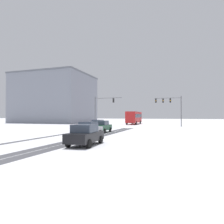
% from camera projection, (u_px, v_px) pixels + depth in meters
% --- Properties ---
extents(wheel_track_left_lane, '(0.98, 33.60, 0.01)m').
position_uv_depth(wheel_track_left_lane, '(95.00, 138.00, 21.10)').
color(wheel_track_left_lane, '#4C4C51').
rests_on(wheel_track_left_lane, ground).
extents(wheel_track_right_lane, '(0.71, 33.60, 0.01)m').
position_uv_depth(wheel_track_right_lane, '(53.00, 136.00, 22.76)').
color(wheel_track_right_lane, '#4C4C51').
rests_on(wheel_track_right_lane, ground).
extents(wheel_track_center, '(0.91, 33.60, 0.01)m').
position_uv_depth(wheel_track_center, '(86.00, 137.00, 21.43)').
color(wheel_track_center, '#4C4C51').
rests_on(wheel_track_center, ground).
extents(sidewalk_kerb_right, '(4.00, 33.60, 0.12)m').
position_uv_depth(sidewalk_kerb_right, '(203.00, 143.00, 16.42)').
color(sidewalk_kerb_right, white).
rests_on(sidewalk_kerb_right, ground).
extents(traffic_signal_far_left, '(6.28, 0.54, 6.50)m').
position_uv_depth(traffic_signal_far_left, '(102.00, 106.00, 43.62)').
color(traffic_signal_far_left, '#56565B').
rests_on(traffic_signal_far_left, ground).
extents(traffic_signal_far_right, '(5.57, 0.65, 6.50)m').
position_uv_depth(traffic_signal_far_right, '(170.00, 104.00, 42.93)').
color(traffic_signal_far_right, '#56565B').
rests_on(traffic_signal_far_right, ground).
extents(car_white_lead, '(2.02, 4.19, 1.62)m').
position_uv_depth(car_white_lead, '(98.00, 124.00, 34.53)').
color(car_white_lead, silver).
rests_on(car_white_lead, ground).
extents(car_dark_green_second, '(1.94, 4.15, 1.62)m').
position_uv_depth(car_dark_green_second, '(102.00, 126.00, 27.77)').
color(car_dark_green_second, '#194C2D').
rests_on(car_dark_green_second, ground).
extents(car_silver_third, '(1.92, 4.14, 1.62)m').
position_uv_depth(car_silver_third, '(89.00, 129.00, 22.67)').
color(car_silver_third, '#B7BABF').
rests_on(car_silver_third, ground).
extents(car_black_fourth, '(1.99, 4.18, 1.62)m').
position_uv_depth(car_black_fourth, '(85.00, 135.00, 15.58)').
color(car_black_fourth, black).
rests_on(car_black_fourth, ground).
extents(bus_oncoming, '(2.90, 11.07, 3.38)m').
position_uv_depth(bus_oncoming, '(134.00, 117.00, 54.99)').
color(bus_oncoming, '#B21E1E').
rests_on(bus_oncoming, ground).
extents(office_building_far_left_block, '(23.36, 19.38, 16.10)m').
position_uv_depth(office_building_far_left_block, '(55.00, 99.00, 68.37)').
color(office_building_far_left_block, gray).
rests_on(office_building_far_left_block, ground).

